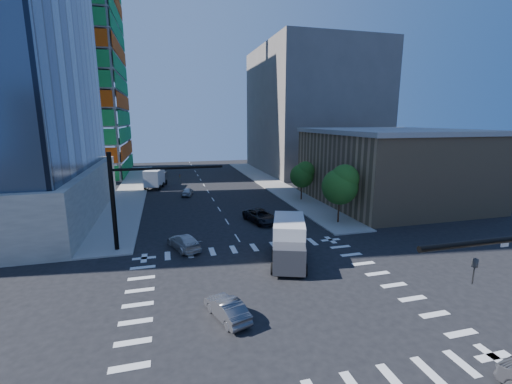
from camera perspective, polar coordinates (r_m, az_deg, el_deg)
name	(u,v)px	position (r m, az deg, el deg)	size (l,w,h in m)	color
ground	(273,294)	(24.86, 2.84, -16.69)	(160.00, 160.00, 0.00)	black
road_markings	(273,294)	(24.86, 2.84, -16.68)	(20.00, 20.00, 0.01)	silver
sidewalk_ne	(271,183)	(64.82, 2.58, 1.43)	(5.00, 60.00, 0.15)	gray
sidewalk_nw	(132,190)	(62.15, -19.98, 0.26)	(5.00, 60.00, 0.15)	gray
construction_building	(55,57)	(86.15, -30.45, 18.88)	(25.16, 34.50, 70.60)	gray
commercial_building	(391,166)	(53.67, 21.53, 4.07)	(20.50, 22.50, 10.60)	#957A57
bg_building_ne	(312,111)	(82.96, 9.30, 13.26)	(24.00, 30.00, 28.00)	#5E5854
signal_mast_nw	(130,192)	(33.03, -20.28, 0.00)	(10.20, 0.40, 9.00)	black
tree_south	(341,184)	(40.36, 14.04, 1.29)	(4.16, 4.16, 6.82)	#382316
tree_north	(303,174)	(51.25, 7.83, 2.96)	(3.54, 3.52, 5.78)	#382316
car_nb_far	(260,216)	(40.54, 0.75, -4.03)	(2.48, 5.38, 1.50)	black
car_sb_near	(184,242)	(33.10, -11.91, -8.13)	(1.93, 4.76, 1.38)	#B2B2B2
car_sb_mid	(188,192)	(55.75, -11.34, 0.06)	(1.50, 3.74, 1.27)	#B2B7BB
car_sb_cross	(227,309)	(22.08, -4.87, -18.79)	(1.36, 3.90, 1.28)	#535359
box_truck_near	(289,245)	(29.36, 5.50, -8.79)	(4.91, 7.21, 3.49)	black
box_truck_far	(156,179)	(63.92, -16.33, 2.09)	(4.07, 6.86, 3.37)	black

